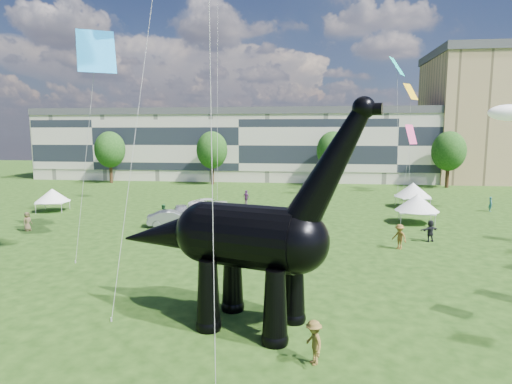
# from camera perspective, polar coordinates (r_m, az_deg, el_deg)

# --- Properties ---
(ground) EXTENTS (220.00, 220.00, 0.00)m
(ground) POSITION_cam_1_polar(r_m,az_deg,el_deg) (19.91, -5.63, -17.58)
(ground) COLOR #16330C
(ground) RESTS_ON ground
(terrace_row) EXTENTS (78.00, 11.00, 12.00)m
(terrace_row) POSITION_cam_1_polar(r_m,az_deg,el_deg) (80.49, -1.68, 5.99)
(terrace_row) COLOR beige
(terrace_row) RESTS_ON ground
(apartment_block) EXTENTS (28.00, 18.00, 22.00)m
(apartment_block) POSITION_cam_1_polar(r_m,az_deg,el_deg) (90.09, 30.82, 8.28)
(apartment_block) COLOR tan
(apartment_block) RESTS_ON ground
(tree_far_left) EXTENTS (5.20, 5.20, 9.44)m
(tree_far_left) POSITION_cam_1_polar(r_m,az_deg,el_deg) (78.35, -18.91, 5.74)
(tree_far_left) COLOR #382314
(tree_far_left) RESTS_ON ground
(tree_mid_left) EXTENTS (5.20, 5.20, 9.44)m
(tree_mid_left) POSITION_cam_1_polar(r_m,az_deg,el_deg) (72.37, -5.90, 5.98)
(tree_mid_left) COLOR #382314
(tree_mid_left) RESTS_ON ground
(tree_mid_right) EXTENTS (5.20, 5.20, 9.44)m
(tree_mid_right) POSITION_cam_1_polar(r_m,az_deg,el_deg) (70.70, 10.20, 5.86)
(tree_mid_right) COLOR #382314
(tree_mid_right) RESTS_ON ground
(tree_far_right) EXTENTS (5.20, 5.20, 9.44)m
(tree_far_right) POSITION_cam_1_polar(r_m,az_deg,el_deg) (73.93, 24.33, 5.37)
(tree_far_right) COLOR #382314
(tree_far_right) RESTS_ON ground
(dinosaur_sculpture) EXTENTS (12.51, 5.54, 10.30)m
(dinosaur_sculpture) POSITION_cam_1_polar(r_m,az_deg,el_deg) (19.00, -2.08, -6.32)
(dinosaur_sculpture) COLOR black
(dinosaur_sculpture) RESTS_ON ground
(car_silver) EXTENTS (2.94, 4.57, 1.45)m
(car_silver) POSITION_cam_1_polar(r_m,az_deg,el_deg) (43.60, -9.90, -2.63)
(car_silver) COLOR silver
(car_silver) RESTS_ON ground
(car_grey) EXTENTS (4.77, 2.72, 1.49)m
(car_grey) POSITION_cam_1_polar(r_m,az_deg,el_deg) (40.32, -11.11, -3.48)
(car_grey) COLOR gray
(car_grey) RESTS_ON ground
(car_white) EXTENTS (5.32, 3.25, 1.38)m
(car_white) POSITION_cam_1_polar(r_m,az_deg,el_deg) (47.76, -6.09, -1.69)
(car_white) COLOR white
(car_white) RESTS_ON ground
(car_dark) EXTENTS (3.00, 5.25, 1.43)m
(car_dark) POSITION_cam_1_polar(r_m,az_deg,el_deg) (43.67, 5.84, -2.55)
(car_dark) COLOR #595960
(car_dark) RESTS_ON ground
(gazebo_near) EXTENTS (4.60, 4.60, 2.82)m
(gazebo_near) POSITION_cam_1_polar(r_m,az_deg,el_deg) (43.51, 20.68, -1.36)
(gazebo_near) COLOR white
(gazebo_near) RESTS_ON ground
(gazebo_far) EXTENTS (4.52, 4.52, 2.87)m
(gazebo_far) POSITION_cam_1_polar(r_m,az_deg,el_deg) (52.90, 20.17, 0.24)
(gazebo_far) COLOR white
(gazebo_far) RESTS_ON ground
(gazebo_left) EXTENTS (4.34, 4.34, 2.53)m
(gazebo_left) POSITION_cam_1_polar(r_m,az_deg,el_deg) (52.12, -25.51, -0.41)
(gazebo_left) COLOR white
(gazebo_left) RESTS_ON ground
(visitors) EXTENTS (56.34, 36.33, 1.89)m
(visitors) POSITION_cam_1_polar(r_m,az_deg,el_deg) (35.30, -0.91, -4.70)
(visitors) COLOR #9C7C4E
(visitors) RESTS_ON ground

